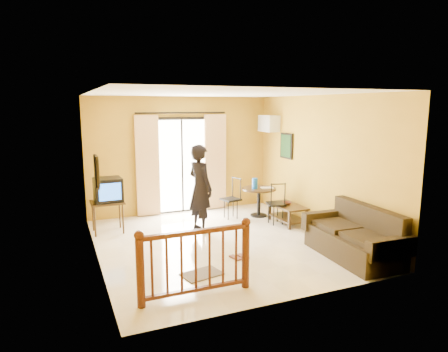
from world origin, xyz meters
name	(u,v)px	position (x,y,z in m)	size (l,w,h in m)	color
ground	(221,242)	(0.00, 0.00, 0.00)	(5.00, 5.00, 0.00)	beige
room_shell	(221,154)	(0.00, 0.00, 1.70)	(5.00, 5.00, 5.00)	white
balcony_door	(182,164)	(0.00, 2.43, 1.19)	(2.25, 0.14, 2.46)	black
tv_table	(107,205)	(-1.90, 1.49, 0.58)	(0.66, 0.55, 0.66)	black
television	(108,190)	(-1.87, 1.48, 0.90)	(0.56, 0.52, 0.48)	black
picture_left	(97,172)	(-2.22, -0.20, 1.55)	(0.05, 0.42, 0.52)	black
dining_table	(259,194)	(1.55, 1.38, 0.53)	(0.81, 0.81, 0.67)	black
water_jug	(255,183)	(1.43, 1.36, 0.80)	(0.13, 0.13, 0.25)	#124EAE
serving_tray	(267,188)	(1.71, 1.28, 0.68)	(0.28, 0.18, 0.02)	beige
dining_chairs	(252,221)	(1.22, 1.06, 0.00)	(1.22, 1.28, 0.95)	black
air_conditioner	(269,124)	(2.09, 1.95, 2.15)	(0.31, 0.60, 0.40)	white
botanical_print	(286,146)	(2.22, 1.30, 1.65)	(0.05, 0.50, 0.60)	black
coffee_table	(288,211)	(1.85, 0.59, 0.28)	(0.53, 0.95, 0.42)	black
bowl	(287,203)	(1.85, 0.62, 0.45)	(0.19, 0.19, 0.06)	#50281B
sofa	(356,239)	(1.86, -1.59, 0.33)	(0.94, 1.88, 0.88)	black
standing_person	(200,188)	(-0.11, 0.84, 0.91)	(0.66, 0.43, 1.81)	black
stair_balustrade	(196,257)	(-1.15, -1.90, 0.56)	(1.63, 0.13, 1.04)	#471E0F
doormat	(202,274)	(-0.84, -1.26, 0.01)	(0.60, 0.40, 0.02)	#5D534A
sandals	(239,257)	(-0.01, -0.86, 0.01)	(0.30, 0.27, 0.03)	#50281B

